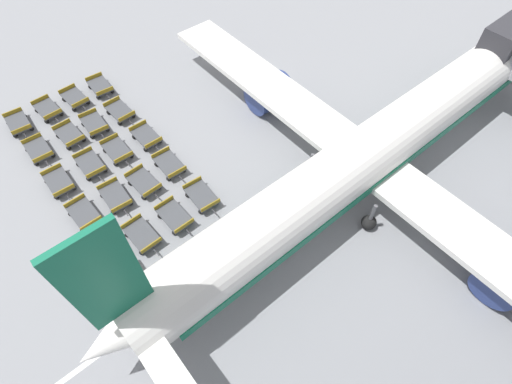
% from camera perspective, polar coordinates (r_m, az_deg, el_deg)
% --- Properties ---
extents(ground_plane, '(500.00, 500.00, 0.00)m').
position_cam_1_polar(ground_plane, '(36.82, 0.81, 15.46)').
color(ground_plane, gray).
extents(airplane, '(40.85, 43.30, 11.55)m').
position_cam_1_polar(airplane, '(27.95, 17.10, 6.13)').
color(airplane, white).
rests_on(airplane, ground_plane).
extents(baggage_dolly_row_near_col_a, '(3.21, 1.70, 0.92)m').
position_cam_1_polar(baggage_dolly_row_near_col_a, '(37.34, -30.82, 8.43)').
color(baggage_dolly_row_near_col_a, '#424449').
rests_on(baggage_dolly_row_near_col_a, ground_plane).
extents(baggage_dolly_row_near_col_b, '(3.19, 1.65, 0.92)m').
position_cam_1_polar(baggage_dolly_row_near_col_b, '(34.35, -28.62, 5.28)').
color(baggage_dolly_row_near_col_b, '#424449').
rests_on(baggage_dolly_row_near_col_b, ground_plane).
extents(baggage_dolly_row_near_col_c, '(3.19, 1.64, 0.92)m').
position_cam_1_polar(baggage_dolly_row_near_col_c, '(31.49, -26.33, 1.27)').
color(baggage_dolly_row_near_col_c, '#424449').
rests_on(baggage_dolly_row_near_col_c, ground_plane).
extents(baggage_dolly_row_near_col_d, '(3.22, 1.73, 0.92)m').
position_cam_1_polar(baggage_dolly_row_near_col_d, '(29.03, -23.35, -2.91)').
color(baggage_dolly_row_near_col_d, '#424449').
rests_on(baggage_dolly_row_near_col_d, ground_plane).
extents(baggage_dolly_row_near_col_e, '(3.23, 1.75, 0.92)m').
position_cam_1_polar(baggage_dolly_row_near_col_e, '(26.64, -19.69, -8.52)').
color(baggage_dolly_row_near_col_e, '#424449').
rests_on(baggage_dolly_row_near_col_e, ground_plane).
extents(baggage_dolly_row_mid_a_col_a, '(3.23, 1.77, 0.92)m').
position_cam_1_polar(baggage_dolly_row_mid_a_col_a, '(37.50, -27.62, 10.42)').
color(baggage_dolly_row_mid_a_col_a, '#424449').
rests_on(baggage_dolly_row_mid_a_col_a, ground_plane).
extents(baggage_dolly_row_mid_a_col_b, '(3.23, 1.76, 0.92)m').
position_cam_1_polar(baggage_dolly_row_mid_a_col_b, '(34.46, -25.08, 7.39)').
color(baggage_dolly_row_mid_a_col_b, '#424449').
rests_on(baggage_dolly_row_mid_a_col_b, ground_plane).
extents(baggage_dolly_row_mid_a_col_c, '(3.19, 1.65, 0.92)m').
position_cam_1_polar(baggage_dolly_row_mid_a_col_c, '(31.67, -22.58, 3.65)').
color(baggage_dolly_row_mid_a_col_c, '#424449').
rests_on(baggage_dolly_row_mid_a_col_c, ground_plane).
extents(baggage_dolly_row_mid_a_col_d, '(3.20, 1.68, 0.92)m').
position_cam_1_polar(baggage_dolly_row_mid_a_col_d, '(29.13, -19.44, -0.63)').
color(baggage_dolly_row_mid_a_col_d, '#424449').
rests_on(baggage_dolly_row_mid_a_col_d, ground_plane).
extents(baggage_dolly_row_mid_a_col_e, '(3.23, 1.75, 0.92)m').
position_cam_1_polar(baggage_dolly_row_mid_a_col_e, '(26.83, -15.97, -5.96)').
color(baggage_dolly_row_mid_a_col_e, '#424449').
rests_on(baggage_dolly_row_mid_a_col_e, ground_plane).
extents(baggage_dolly_row_mid_b_col_a, '(3.24, 1.77, 0.92)m').
position_cam_1_polar(baggage_dolly_row_mid_b_col_a, '(37.64, -24.46, 12.11)').
color(baggage_dolly_row_mid_b_col_a, '#424449').
rests_on(baggage_dolly_row_mid_b_col_a, ground_plane).
extents(baggage_dolly_row_mid_b_col_b, '(3.21, 1.70, 0.92)m').
position_cam_1_polar(baggage_dolly_row_mid_b_col_b, '(34.61, -22.10, 8.98)').
color(baggage_dolly_row_mid_b_col_b, '#424449').
rests_on(baggage_dolly_row_mid_b_col_b, ground_plane).
extents(baggage_dolly_row_mid_b_col_c, '(3.19, 1.65, 0.92)m').
position_cam_1_polar(baggage_dolly_row_mid_b_col_c, '(31.93, -19.22, 5.63)').
color(baggage_dolly_row_mid_b_col_c, '#424449').
rests_on(baggage_dolly_row_mid_b_col_c, ground_plane).
extents(baggage_dolly_row_mid_b_col_d, '(3.23, 1.77, 0.92)m').
position_cam_1_polar(baggage_dolly_row_mid_b_col_d, '(29.30, -15.74, 1.31)').
color(baggage_dolly_row_mid_b_col_d, '#424449').
rests_on(baggage_dolly_row_mid_b_col_d, ground_plane).
extents(baggage_dolly_row_mid_b_col_e, '(3.22, 1.72, 0.92)m').
position_cam_1_polar(baggage_dolly_row_mid_b_col_e, '(27.11, -11.56, -3.43)').
color(baggage_dolly_row_mid_b_col_e, '#424449').
rests_on(baggage_dolly_row_mid_b_col_e, ground_plane).
extents(baggage_dolly_row_far_col_a, '(3.21, 1.70, 0.92)m').
position_cam_1_polar(baggage_dolly_row_far_col_a, '(38.05, -21.36, 13.87)').
color(baggage_dolly_row_far_col_a, '#424449').
rests_on(baggage_dolly_row_far_col_a, ground_plane).
extents(baggage_dolly_row_far_col_b, '(3.23, 1.76, 0.92)m').
position_cam_1_polar(baggage_dolly_row_far_col_b, '(35.02, -18.86, 10.86)').
color(baggage_dolly_row_far_col_b, '#424449').
rests_on(baggage_dolly_row_far_col_b, ground_plane).
extents(baggage_dolly_row_far_col_c, '(3.20, 1.69, 0.92)m').
position_cam_1_polar(baggage_dolly_row_far_col_c, '(32.31, -15.40, 7.67)').
color(baggage_dolly_row_far_col_c, '#424449').
rests_on(baggage_dolly_row_far_col_c, ground_plane).
extents(baggage_dolly_row_far_col_d, '(3.19, 1.65, 0.92)m').
position_cam_1_polar(baggage_dolly_row_far_col_d, '(29.93, -12.26, 3.87)').
color(baggage_dolly_row_far_col_d, '#424449').
rests_on(baggage_dolly_row_far_col_d, ground_plane).
extents(baggage_dolly_row_far_col_e, '(3.21, 1.70, 0.92)m').
position_cam_1_polar(baggage_dolly_row_far_col_e, '(27.75, -7.78, -0.58)').
color(baggage_dolly_row_far_col_e, '#424449').
rests_on(baggage_dolly_row_far_col_e, ground_plane).
extents(stand_guidance_stripe, '(1.08, 31.92, 0.01)m').
position_cam_1_polar(stand_guidance_stripe, '(26.34, 0.81, -6.23)').
color(stand_guidance_stripe, white).
rests_on(stand_guidance_stripe, ground_plane).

